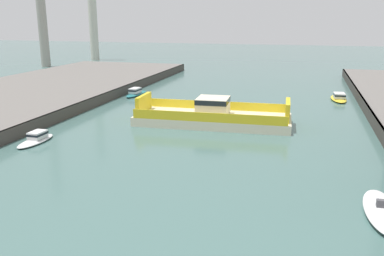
# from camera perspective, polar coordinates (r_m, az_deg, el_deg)

# --- Properties ---
(chain_ferry) EXTENTS (19.32, 7.89, 3.33)m
(chain_ferry) POSITION_cam_1_polar(r_m,az_deg,el_deg) (50.87, 2.91, 1.71)
(chain_ferry) COLOR beige
(chain_ferry) RESTS_ON ground
(moored_boat_near_right) EXTENTS (2.31, 7.12, 1.05)m
(moored_boat_near_right) POSITION_cam_1_polar(r_m,az_deg,el_deg) (30.76, 24.94, -10.39)
(moored_boat_near_right) COLOR white
(moored_boat_near_right) RESTS_ON ground
(moored_boat_mid_right) EXTENTS (2.77, 6.98, 1.23)m
(moored_boat_mid_right) POSITION_cam_1_polar(r_m,az_deg,el_deg) (69.87, 19.76, 4.03)
(moored_boat_mid_right) COLOR yellow
(moored_boat_mid_right) RESTS_ON ground
(moored_boat_far_right) EXTENTS (1.94, 5.48, 1.14)m
(moored_boat_far_right) POSITION_cam_1_polar(r_m,az_deg,el_deg) (46.47, -20.85, -1.36)
(moored_boat_far_right) COLOR white
(moored_boat_far_right) RESTS_ON ground
(moored_boat_upstream_a) EXTENTS (2.31, 6.67, 1.33)m
(moored_boat_upstream_a) POSITION_cam_1_polar(r_m,az_deg,el_deg) (70.53, -7.82, 4.91)
(moored_boat_upstream_a) COLOR #237075
(moored_boat_upstream_a) RESTS_ON ground
(smokestack_distant_a) EXTENTS (2.77, 2.77, 31.24)m
(smokestack_distant_a) POSITION_cam_1_polar(r_m,az_deg,el_deg) (133.37, -13.74, 16.33)
(smokestack_distant_a) COLOR beige
(smokestack_distant_a) RESTS_ON ground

